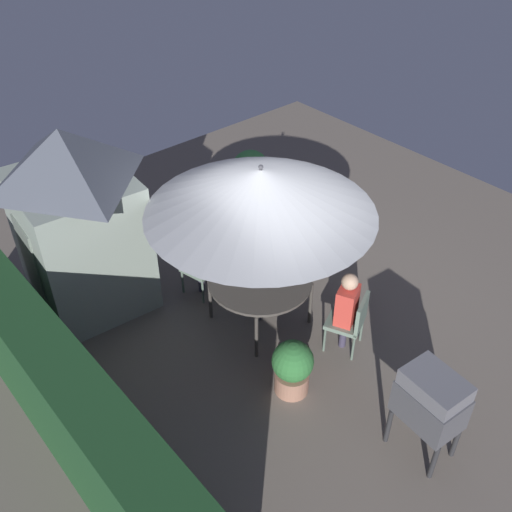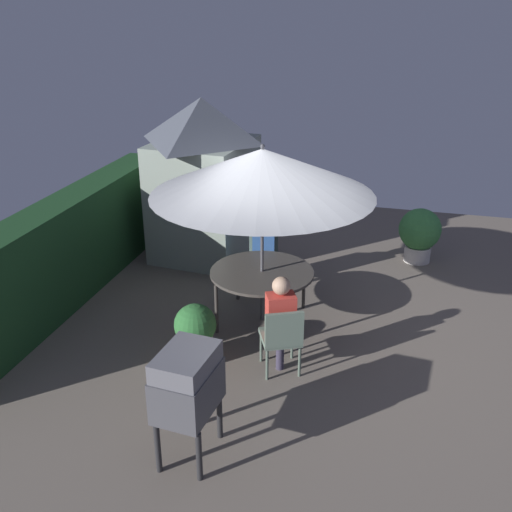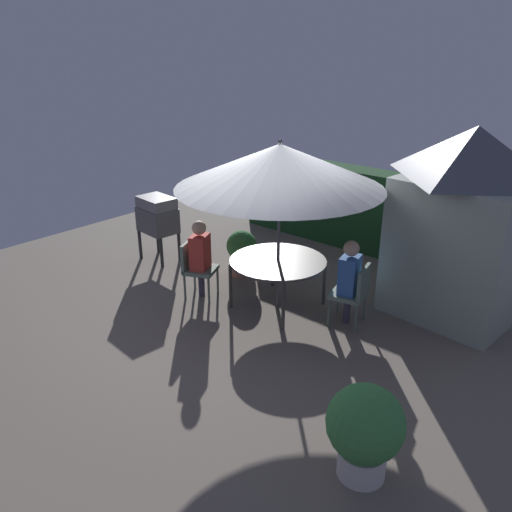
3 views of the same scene
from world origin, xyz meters
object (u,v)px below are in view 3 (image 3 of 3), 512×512
Objects in this scene: garden_shed at (464,223)px; person_in_red at (200,250)px; patio_umbrella at (280,166)px; potted_plant_by_grill at (242,251)px; bbq_grill at (157,216)px; potted_plant_by_shed at (365,429)px; person_in_blue at (350,273)px; chair_near_shed at (196,265)px; patio_table at (278,263)px; chair_far_side at (354,291)px.

garden_shed is 3.88m from person_in_red.
patio_umbrella reaches higher than potted_plant_by_grill.
bbq_grill reaches higher than potted_plant_by_shed.
bbq_grill is at bearing -161.86° from potted_plant_by_grill.
garden_shed is 2.18× the size of person_in_blue.
garden_shed is 3.06× the size of chair_near_shed.
potted_plant_by_shed is at bearing -21.13° from bbq_grill.
person_in_red is (1.69, -0.54, -0.06)m from bbq_grill.
person_in_red reaches higher than chair_near_shed.
patio_umbrella is 3.29× the size of chair_near_shed.
chair_near_shed is 0.95× the size of potted_plant_by_shed.
person_in_red is (-1.13, -0.52, -1.39)m from patio_umbrella.
patio_umbrella is 2.35× the size of person_in_red.
person_in_blue is (2.21, 0.77, 0.00)m from person_in_red.
chair_near_shed reaches higher than potted_plant_by_grill.
patio_umbrella is at bearing -166.78° from person_in_blue.
garden_shed is 2.72m from patio_umbrella.
potted_plant_by_shed is 0.75× the size of person_in_red.
patio_umbrella reaches higher than person_in_blue.
person_in_red is at bearing -155.24° from patio_table.
chair_far_side is at bearing 13.22° from person_in_blue.
potted_plant_by_shed is 2.87m from person_in_blue.
potted_plant_by_grill is at bearing 145.89° from potted_plant_by_shed.
person_in_red is at bearing 24.76° from chair_near_shed.
chair_near_shed is 2.44m from person_in_blue.
bbq_grill is 0.95× the size of person_in_red.
chair_far_side is 2.44m from person_in_red.
patio_table is 1.25m from person_in_red.
garden_shed is 5.17m from bbq_grill.
potted_plant_by_grill is (-3.31, -1.03, -0.99)m from garden_shed.
chair_far_side is at bearing 19.32° from chair_near_shed.
potted_plant_by_grill reaches higher than patio_table.
patio_umbrella is 3.79m from potted_plant_by_shed.
person_in_blue reaches higher than patio_table.
bbq_grill reaches higher than patio_table.
potted_plant_by_shed is at bearing -38.17° from patio_umbrella.
patio_umbrella is 2.47× the size of bbq_grill.
potted_plant_by_shed is 4.14m from person_in_red.
chair_far_side is 2.83m from potted_plant_by_shed.
patio_table is 1.61× the size of chair_far_side.
garden_shed is at bearing 33.11° from person_in_red.
patio_umbrella is 3.29× the size of chair_far_side.
person_in_blue is (-1.00, -1.32, -0.62)m from garden_shed.
person_in_blue is at bearing -7.12° from potted_plant_by_grill.
potted_plant_by_grill is 1.13m from person_in_red.
potted_plant_by_shed is at bearing -22.60° from person_in_red.
patio_table is at bearing 24.76° from person_in_red.
chair_near_shed is at bearing -155.24° from patio_umbrella.
patio_umbrella is at bearing 141.83° from potted_plant_by_shed.
potted_plant_by_shed is at bearing -38.17° from patio_table.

